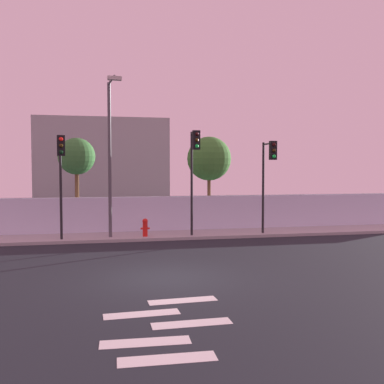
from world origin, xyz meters
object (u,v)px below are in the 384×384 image
Objects in this scene: roadside_tree_midleft at (209,159)px; traffic_light_right at (268,167)px; street_lamp_curbside at (110,147)px; fire_hydrant at (145,227)px; traffic_light_left at (61,165)px; roadside_tree_leftmost at (77,157)px; traffic_light_center at (194,161)px.

traffic_light_right is at bearing -63.16° from roadside_tree_midleft.
fire_hydrant is (1.62, 0.13, -3.84)m from street_lamp_curbside.
fire_hydrant is at bearing 4.46° from street_lamp_curbside.
fire_hydrant is (3.81, 0.67, -2.98)m from traffic_light_left.
roadside_tree_leftmost is 7.31m from roadside_tree_midleft.
roadside_tree_midleft reaches higher than roadside_tree_leftmost.
fire_hydrant is 5.77m from roadside_tree_leftmost.
roadside_tree_midleft reaches higher than traffic_light_right.
roadside_tree_leftmost is at bearing -180.00° from roadside_tree_midleft.
street_lamp_curbside reaches higher than roadside_tree_midleft.
street_lamp_curbside is at bearing -175.54° from fire_hydrant.
traffic_light_left is at bearing -96.91° from roadside_tree_leftmost.
roadside_tree_leftmost is (-5.65, 3.75, 0.23)m from traffic_light_center.
street_lamp_curbside is at bearing -149.00° from roadside_tree_midleft.
roadside_tree_midleft is (7.31, 0.00, -0.06)m from roadside_tree_leftmost.
street_lamp_curbside is (2.19, 0.54, 0.85)m from traffic_light_left.
street_lamp_curbside is 1.44× the size of roadside_tree_leftmost.
street_lamp_curbside reaches higher than traffic_light_left.
traffic_light_right is at bearing -23.13° from roadside_tree_leftmost.
traffic_light_center is 1.00× the size of roadside_tree_leftmost.
traffic_light_left is at bearing -153.38° from roadside_tree_midleft.
traffic_light_center is at bearing -12.52° from fire_hydrant.
roadside_tree_midleft is at bearing 0.00° from roadside_tree_leftmost.
roadside_tree_midleft reaches higher than traffic_light_left.
traffic_light_center is 4.01m from street_lamp_curbside.
traffic_light_center is at bearing -113.88° from roadside_tree_midleft.
traffic_light_center is 1.10× the size of traffic_light_right.
traffic_light_left reaches higher than fire_hydrant.
street_lamp_curbside is 4.17m from fire_hydrant.
traffic_light_right is at bearing -7.14° from fire_hydrant.
traffic_light_center is 3.70m from traffic_light_right.
fire_hydrant is (-5.99, 0.75, -2.89)m from traffic_light_right.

